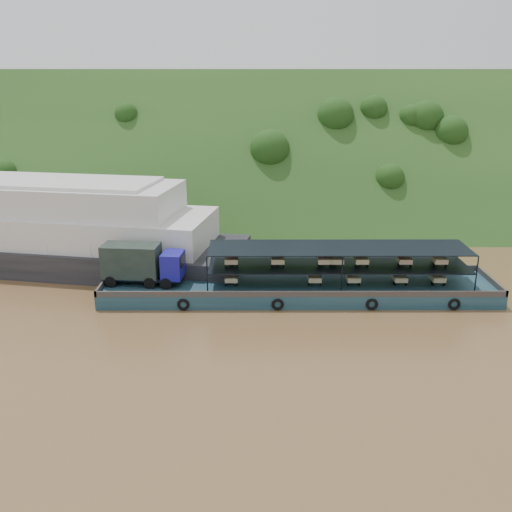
{
  "coord_description": "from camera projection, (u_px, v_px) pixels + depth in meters",
  "views": [
    {
      "loc": [
        -2.14,
        -46.89,
        19.23
      ],
      "look_at": [
        -2.0,
        3.0,
        3.2
      ],
      "focal_mm": 40.0,
      "sensor_mm": 36.0,
      "label": 1
    }
  ],
  "objects": [
    {
      "name": "passenger_ferry",
      "position": [
        33.0,
        227.0,
        59.55
      ],
      "size": [
        45.63,
        19.05,
        8.98
      ],
      "rotation": [
        0.0,
        0.0,
        -0.18
      ],
      "color": "black",
      "rests_on": "ground"
    },
    {
      "name": "ground",
      "position": [
        279.0,
        301.0,
        50.53
      ],
      "size": [
        160.0,
        160.0,
        0.0
      ],
      "primitive_type": "plane",
      "color": "brown",
      "rests_on": "ground"
    },
    {
      "name": "hillside",
      "position": [
        269.0,
        209.0,
        84.81
      ],
      "size": [
        140.0,
        39.6,
        39.6
      ],
      "primitive_type": "cube",
      "rotation": [
        0.79,
        0.0,
        0.0
      ],
      "color": "#1B3D16",
      "rests_on": "ground"
    },
    {
      "name": "cargo_barge",
      "position": [
        282.0,
        283.0,
        51.39
      ],
      "size": [
        35.0,
        7.18,
        4.83
      ],
      "color": "#122D41",
      "rests_on": "ground"
    }
  ]
}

